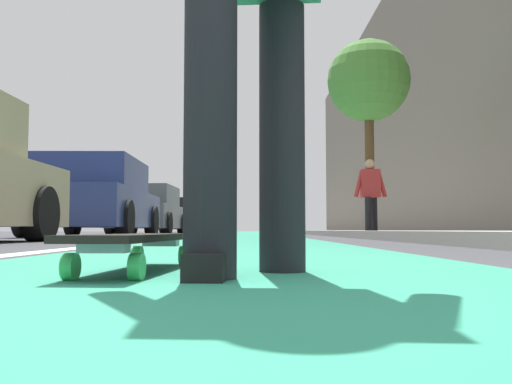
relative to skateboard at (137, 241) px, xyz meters
name	(u,v)px	position (x,y,z in m)	size (l,w,h in m)	color
ground_plane	(246,237)	(9.15, -0.24, -0.09)	(80.00, 80.00, 0.00)	#38383D
bike_lane_paint	(249,233)	(23.15, -0.24, -0.09)	(56.00, 1.90, 0.00)	#288466
lane_stripe_white	(219,233)	(19.15, 0.86, -0.09)	(52.00, 0.16, 0.01)	silver
sidewalk_curb	(346,232)	(17.15, -3.51, -0.04)	(52.00, 3.20, 0.12)	#9E9B93
building_facade	(404,109)	(21.15, -6.65, 5.03)	(40.00, 1.20, 10.24)	#686055
skateboard	(137,241)	(0.00, 0.00, 0.00)	(0.85, 0.27, 0.11)	green
parked_car_mid	(96,200)	(9.13, 2.66, 0.62)	(4.24, 1.94, 1.48)	navy
parked_car_far	(148,211)	(15.72, 2.85, 0.62)	(4.10, 2.00, 1.48)	#4C5156
parked_car_end	(177,217)	(22.32, 2.83, 0.60)	(4.09, 2.17, 1.46)	black
traffic_light	(214,160)	(22.01, 1.26, 3.00)	(0.33, 0.28, 4.49)	#2D2D2D
street_tree_mid	(369,82)	(11.33, -3.11, 3.52)	(1.94, 1.94, 4.62)	brown
pedestrian_distant	(371,192)	(10.36, -2.91, 0.85)	(0.46, 0.72, 1.66)	black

